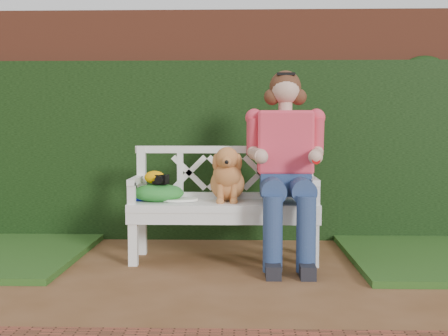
{
  "coord_description": "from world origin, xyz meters",
  "views": [
    {
      "loc": [
        0.22,
        -4.05,
        1.08
      ],
      "look_at": [
        0.08,
        0.73,
        0.75
      ],
      "focal_mm": 48.0,
      "sensor_mm": 36.0,
      "label": 1
    }
  ],
  "objects": [
    {
      "name": "tennis_racket",
      "position": [
        -0.31,
        0.73,
        0.49
      ],
      "size": [
        0.61,
        0.31,
        0.03
      ],
      "primitive_type": null,
      "rotation": [
        0.0,
        0.0,
        0.1
      ],
      "color": "white",
      "rests_on": "garden_bench"
    },
    {
      "name": "dog",
      "position": [
        0.11,
        0.74,
        0.7
      ],
      "size": [
        0.33,
        0.43,
        0.45
      ],
      "primitive_type": null,
      "rotation": [
        0.0,
        0.0,
        0.09
      ],
      "color": "brown",
      "rests_on": "garden_bench"
    },
    {
      "name": "seated_woman",
      "position": [
        0.57,
        0.71,
        0.78
      ],
      "size": [
        0.92,
        1.05,
        1.57
      ],
      "primitive_type": null,
      "rotation": [
        0.0,
        0.0,
        0.34
      ],
      "color": "#D63140",
      "rests_on": "ground"
    },
    {
      "name": "garden_bench",
      "position": [
        0.08,
        0.73,
        0.24
      ],
      "size": [
        1.6,
        0.65,
        0.48
      ],
      "primitive_type": null,
      "rotation": [
        0.0,
        0.0,
        -0.03
      ],
      "color": "white",
      "rests_on": "ground"
    },
    {
      "name": "baseball_glove",
      "position": [
        -0.48,
        0.73,
        0.67
      ],
      "size": [
        0.2,
        0.17,
        0.1
      ],
      "primitive_type": "ellipsoid",
      "rotation": [
        0.0,
        0.0,
        -0.33
      ],
      "color": "#E79602",
      "rests_on": "green_bag"
    },
    {
      "name": "ground",
      "position": [
        0.0,
        0.0,
        0.0
      ],
      "size": [
        60.0,
        60.0,
        0.0
      ],
      "primitive_type": "plane",
      "color": "brown"
    },
    {
      "name": "camera_item",
      "position": [
        -0.42,
        0.7,
        0.66
      ],
      "size": [
        0.13,
        0.11,
        0.08
      ],
      "primitive_type": "cube",
      "rotation": [
        0.0,
        0.0,
        -0.29
      ],
      "color": "black",
      "rests_on": "green_bag"
    },
    {
      "name": "green_bag",
      "position": [
        -0.45,
        0.73,
        0.55
      ],
      "size": [
        0.48,
        0.41,
        0.14
      ],
      "primitive_type": null,
      "rotation": [
        0.0,
        0.0,
        -0.22
      ],
      "color": "#226F2E",
      "rests_on": "garden_bench"
    },
    {
      "name": "ivy_hedge",
      "position": [
        0.0,
        1.68,
        0.85
      ],
      "size": [
        10.0,
        0.18,
        1.7
      ],
      "primitive_type": "cube",
      "color": "#1F3B15",
      "rests_on": "ground"
    },
    {
      "name": "brick_wall",
      "position": [
        0.0,
        1.9,
        1.1
      ],
      "size": [
        10.0,
        0.3,
        2.2
      ],
      "primitive_type": "cube",
      "color": "brown",
      "rests_on": "ground"
    }
  ]
}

